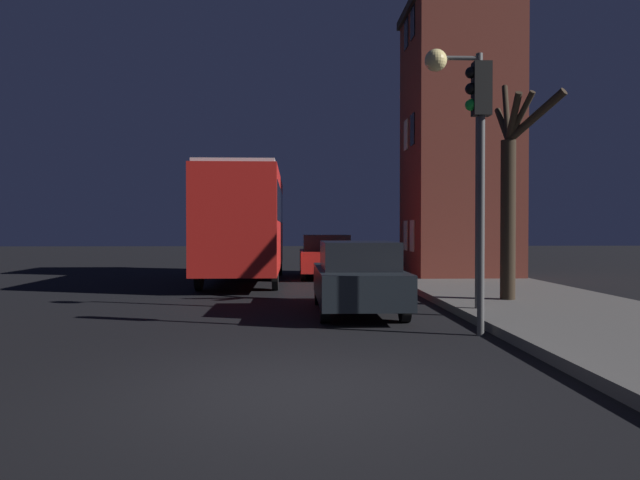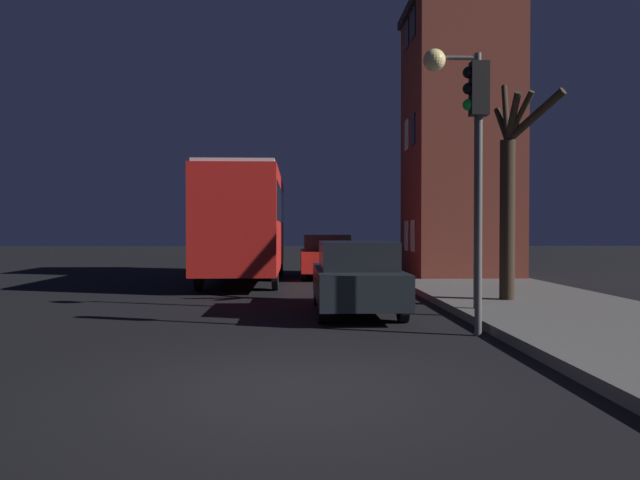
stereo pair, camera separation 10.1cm
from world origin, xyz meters
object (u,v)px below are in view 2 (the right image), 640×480
bare_tree (510,193)px  car_mid_lane (326,256)px  streetlamp (457,121)px  traffic_light (477,140)px  car_near_lane (356,277)px  bus (245,217)px

bare_tree → car_mid_lane: bare_tree is taller
streetlamp → traffic_light: streetlamp is taller
streetlamp → bare_tree: streetlamp is taller
bare_tree → car_near_lane: 4.21m
bare_tree → car_mid_lane: bearing=113.7°
streetlamp → bus: streetlamp is taller
traffic_light → car_mid_lane: bearing=98.8°
bus → car_mid_lane: size_ratio=2.31×
traffic_light → bus: (-4.79, 11.04, -1.07)m
bare_tree → car_mid_lane: 9.73m
bus → car_mid_lane: bearing=28.8°
bare_tree → streetlamp: bearing=-136.9°
car_mid_lane → bare_tree: bearing=-66.3°
streetlamp → traffic_light: (-0.25, -2.30, -0.73)m
traffic_light → bare_tree: (1.90, 3.85, -0.65)m
bare_tree → bus: (-6.69, 7.18, -0.43)m
traffic_light → bus: traffic_light is taller
traffic_light → bare_tree: bearing=63.7°
streetlamp → bus: size_ratio=0.57×
bare_tree → car_near_lane: bearing=-166.2°
streetlamp → car_mid_lane: streetlamp is taller
streetlamp → bus: bearing=120.0°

